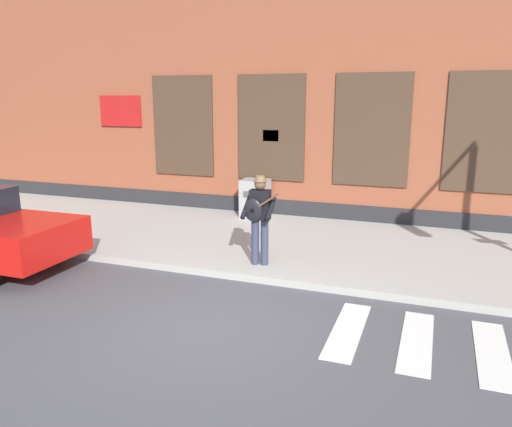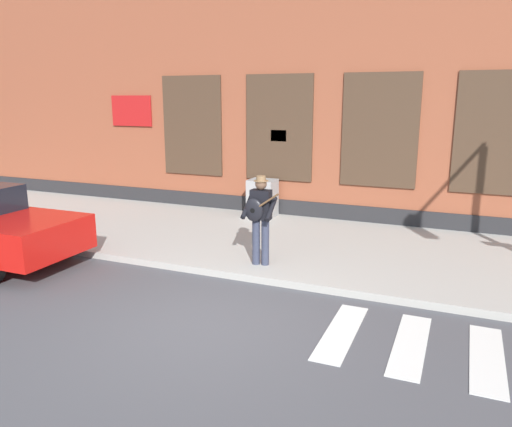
# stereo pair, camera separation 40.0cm
# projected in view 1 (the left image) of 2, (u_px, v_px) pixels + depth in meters

# --- Properties ---
(ground_plane) EXTENTS (160.00, 160.00, 0.00)m
(ground_plane) POSITION_uv_depth(u_px,v_px,m) (211.00, 326.00, 7.35)
(ground_plane) COLOR #4C4C51
(sidewalk) EXTENTS (28.00, 4.82, 0.14)m
(sidewalk) POSITION_uv_depth(u_px,v_px,m) (292.00, 244.00, 11.24)
(sidewalk) COLOR #ADAAA3
(sidewalk) RESTS_ON ground
(building_backdrop) EXTENTS (28.00, 4.06, 7.62)m
(building_backdrop) POSITION_uv_depth(u_px,v_px,m) (337.00, 79.00, 14.41)
(building_backdrop) COLOR brown
(building_backdrop) RESTS_ON ground
(busker) EXTENTS (0.72, 0.53, 1.73)m
(busker) POSITION_uv_depth(u_px,v_px,m) (259.00, 215.00, 9.42)
(busker) COLOR #33384C
(busker) RESTS_ON sidewalk
(utility_box) EXTENTS (0.71, 0.63, 1.00)m
(utility_box) POSITION_uv_depth(u_px,v_px,m) (255.00, 198.00, 13.45)
(utility_box) COLOR #9E9E9E
(utility_box) RESTS_ON sidewalk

